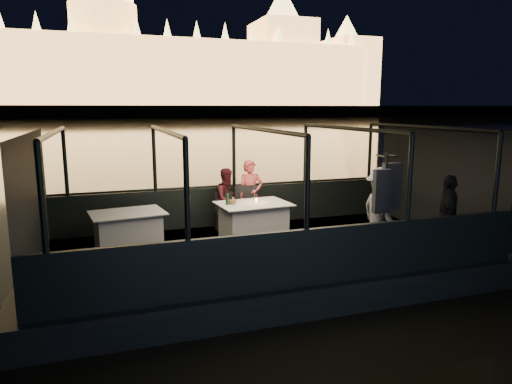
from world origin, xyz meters
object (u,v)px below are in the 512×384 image
object	(u,v)px
dining_table_aft	(128,229)
passenger_dark	(448,213)
wine_bottle	(227,197)
person_man_maroon	(228,197)
chair_port_left	(226,211)
coat_stand	(384,212)
dining_table_central	(253,221)
passenger_stripe	(381,209)
person_woman_coral	(251,196)
chair_port_right	(249,212)

from	to	relation	value
dining_table_aft	passenger_dark	distance (m)	5.96
dining_table_aft	wine_bottle	bearing A→B (deg)	-3.84
person_man_maroon	passenger_dark	world-z (taller)	passenger_dark
wine_bottle	passenger_dark	bearing A→B (deg)	-33.85
chair_port_left	coat_stand	size ratio (longest dim) A/B	0.43
chair_port_left	dining_table_central	bearing A→B (deg)	-54.04
dining_table_aft	passenger_stripe	xyz separation A→B (m)	(4.45, -1.81, 0.47)
coat_stand	person_man_maroon	distance (m)	3.62
passenger_stripe	chair_port_left	bearing A→B (deg)	49.89
wine_bottle	coat_stand	bearing A→B (deg)	-42.56
dining_table_central	wine_bottle	world-z (taller)	wine_bottle
dining_table_central	passenger_dark	bearing A→B (deg)	-38.31
chair_port_left	passenger_dark	xyz separation A→B (m)	(3.28, -3.11, 0.40)
coat_stand	wine_bottle	size ratio (longest dim) A/B	6.71
dining_table_central	passenger_stripe	world-z (taller)	passenger_stripe
person_man_maroon	person_woman_coral	bearing A→B (deg)	-25.76
chair_port_right	dining_table_central	bearing A→B (deg)	-77.93
coat_stand	dining_table_aft	bearing A→B (deg)	152.26
chair_port_left	person_man_maroon	bearing A→B (deg)	65.77
passenger_stripe	person_woman_coral	bearing A→B (deg)	41.17
passenger_stripe	passenger_dark	bearing A→B (deg)	-116.86
person_woman_coral	passenger_stripe	distance (m)	3.05
dining_table_central	person_man_maroon	bearing A→B (deg)	107.95
dining_table_aft	passenger_dark	world-z (taller)	passenger_dark
chair_port_right	person_woman_coral	bearing A→B (deg)	84.39
chair_port_right	person_woman_coral	size ratio (longest dim) A/B	0.64
chair_port_left	person_woman_coral	xyz separation A→B (m)	(0.59, 0.05, 0.30)
person_woman_coral	passenger_stripe	bearing A→B (deg)	-55.11
coat_stand	wine_bottle	xyz separation A→B (m)	(-2.28, 2.10, 0.02)
chair_port_right	passenger_dark	bearing A→B (deg)	-25.24
person_man_maroon	passenger_dark	size ratio (longest dim) A/B	0.90
dining_table_central	person_woman_coral	distance (m)	0.95
coat_stand	wine_bottle	world-z (taller)	coat_stand
dining_table_aft	passenger_stripe	world-z (taller)	passenger_stripe
chair_port_left	chair_port_right	world-z (taller)	chair_port_right
dining_table_central	wine_bottle	bearing A→B (deg)	177.51
person_man_maroon	passenger_dark	xyz separation A→B (m)	(3.21, -3.22, 0.10)
dining_table_central	chair_port_right	bearing A→B (deg)	81.70
coat_stand	passenger_stripe	bearing A→B (deg)	62.86
dining_table_central	passenger_dark	world-z (taller)	passenger_dark
coat_stand	person_man_maroon	size ratio (longest dim) A/B	1.40
passenger_stripe	coat_stand	bearing A→B (deg)	159.52
dining_table_aft	person_woman_coral	xyz separation A→B (m)	(2.72, 0.70, 0.36)
person_woman_coral	wine_bottle	size ratio (longest dim) A/B	5.36
chair_port_right	person_man_maroon	world-z (taller)	person_man_maroon
dining_table_aft	person_man_maroon	xyz separation A→B (m)	(2.21, 0.76, 0.36)
dining_table_aft	passenger_dark	xyz separation A→B (m)	(5.42, -2.45, 0.47)
chair_port_right	coat_stand	world-z (taller)	coat_stand
passenger_stripe	passenger_dark	distance (m)	1.16
chair_port_left	chair_port_right	distance (m)	0.51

